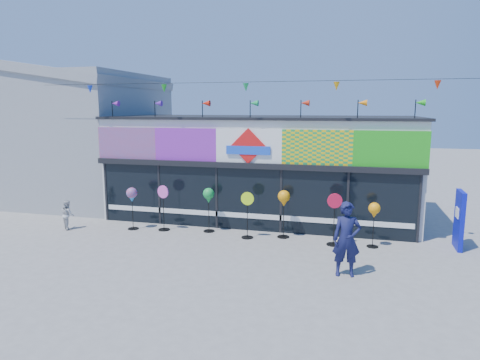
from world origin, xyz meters
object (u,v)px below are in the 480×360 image
(spinner_1, at_px, (163,207))
(spinner_6, at_px, (374,212))
(spinner_2, at_px, (209,197))
(child, at_px, (68,215))
(spinner_0, at_px, (132,196))
(spinner_3, at_px, (247,214))
(spinner_5, at_px, (334,218))
(spinner_4, at_px, (284,200))
(blue_sign, at_px, (459,220))
(adult_man, at_px, (347,239))

(spinner_1, xyz_separation_m, spinner_6, (7.34, -0.10, 0.29))
(spinner_2, xyz_separation_m, child, (-5.16, -0.99, -0.75))
(spinner_0, distance_m, child, 2.51)
(spinner_2, xyz_separation_m, spinner_6, (5.68, -0.33, -0.11))
(spinner_1, bearing_deg, spinner_6, -0.75)
(spinner_3, bearing_deg, spinner_5, -0.88)
(spinner_4, bearing_deg, blue_sign, 2.30)
(spinner_2, bearing_deg, spinner_4, -0.45)
(spinner_5, xyz_separation_m, spinner_6, (1.24, 0.11, 0.26))
(spinner_6, relative_size, adult_man, 0.73)
(spinner_2, distance_m, spinner_4, 2.72)
(spinner_1, relative_size, adult_man, 0.83)
(spinner_6, distance_m, child, 10.88)
(blue_sign, bearing_deg, child, -173.48)
(spinner_0, relative_size, adult_man, 0.78)
(spinner_1, height_order, spinner_4, spinner_1)
(spinner_5, relative_size, spinner_6, 1.17)
(spinner_2, relative_size, spinner_4, 0.97)
(spinner_0, height_order, spinner_2, spinner_2)
(adult_man, xyz_separation_m, child, (-10.03, 2.01, -0.47))
(spinner_2, relative_size, spinner_3, 1.00)
(spinner_1, height_order, spinner_6, spinner_1)
(spinner_3, bearing_deg, child, -175.02)
(spinner_4, height_order, spinner_6, spinner_4)
(spinner_4, relative_size, child, 1.54)
(spinner_1, bearing_deg, spinner_5, -1.97)
(spinner_3, xyz_separation_m, spinner_4, (1.19, 0.38, 0.48))
(spinner_5, relative_size, child, 1.59)
(spinner_5, height_order, child, spinner_5)
(spinner_3, distance_m, child, 6.73)
(spinner_6, bearing_deg, blue_sign, 11.61)
(spinner_0, bearing_deg, spinner_3, -0.02)
(spinner_1, relative_size, child, 1.54)
(blue_sign, relative_size, spinner_2, 1.16)
(spinner_5, bearing_deg, spinner_3, 179.12)
(blue_sign, xyz_separation_m, adult_man, (-3.42, -3.20, 0.07))
(spinner_0, xyz_separation_m, spinner_5, (7.27, -0.05, -0.34))
(spinner_2, distance_m, spinner_6, 5.69)
(blue_sign, distance_m, child, 13.51)
(spinner_1, distance_m, spinner_5, 6.10)
(spinner_2, xyz_separation_m, spinner_5, (4.44, -0.45, -0.38))
(spinner_2, bearing_deg, blue_sign, 1.40)
(spinner_3, xyz_separation_m, spinner_6, (4.14, 0.07, 0.32))
(spinner_4, relative_size, spinner_6, 1.13)
(spinner_4, relative_size, spinner_5, 0.97)
(spinner_3, height_order, adult_man, adult_man)
(blue_sign, relative_size, spinner_0, 1.20)
(spinner_4, height_order, adult_man, adult_man)
(spinner_3, relative_size, spinner_5, 0.94)
(spinner_2, height_order, spinner_6, spinner_2)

